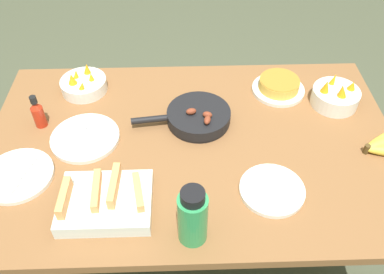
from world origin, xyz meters
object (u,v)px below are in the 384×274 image
at_px(melon_tray, 105,201).
at_px(empty_plate_far_right, 85,138).
at_px(empty_plate_far_left, 272,190).
at_px(empty_plate_near_front, 18,176).
at_px(hot_sauce_bottle, 38,113).
at_px(frittata_plate_center, 279,86).
at_px(fruit_bowl_citrus, 335,96).
at_px(water_bottle, 193,217).
at_px(skillet, 198,117).
at_px(fruit_bowl_mango, 84,84).

relative_size(melon_tray, empty_plate_far_right, 1.14).
distance_m(empty_plate_far_left, empty_plate_far_right, 0.69).
xyz_separation_m(empty_plate_near_front, hot_sauce_bottle, (0.02, 0.25, 0.05)).
xyz_separation_m(frittata_plate_center, empty_plate_far_left, (-0.11, -0.52, -0.02)).
bearing_deg(fruit_bowl_citrus, water_bottle, -134.99).
height_order(empty_plate_near_front, hot_sauce_bottle, hot_sauce_bottle).
xyz_separation_m(empty_plate_far_left, hot_sauce_bottle, (-0.82, 0.34, 0.05)).
bearing_deg(frittata_plate_center, empty_plate_far_left, -102.43).
xyz_separation_m(skillet, hot_sauce_bottle, (-0.59, 0.00, 0.03)).
bearing_deg(empty_plate_near_front, hot_sauce_bottle, 85.35).
relative_size(frittata_plate_center, hot_sauce_bottle, 1.56).
distance_m(empty_plate_near_front, hot_sauce_bottle, 0.26).
relative_size(skillet, water_bottle, 1.80).
bearing_deg(empty_plate_far_left, fruit_bowl_mango, 141.40).
xyz_separation_m(melon_tray, empty_plate_far_right, (-0.11, 0.30, -0.02)).
xyz_separation_m(melon_tray, frittata_plate_center, (0.64, 0.56, -0.00)).
relative_size(frittata_plate_center, empty_plate_near_front, 0.90).
height_order(empty_plate_near_front, water_bottle, water_bottle).
height_order(fruit_bowl_mango, hot_sauce_bottle, hot_sauce_bottle).
height_order(empty_plate_far_left, empty_plate_far_right, same).
bearing_deg(fruit_bowl_mango, skillet, -24.51).
height_order(fruit_bowl_citrus, water_bottle, water_bottle).
bearing_deg(fruit_bowl_mango, hot_sauce_bottle, -122.16).
height_order(skillet, empty_plate_near_front, skillet).
bearing_deg(skillet, fruit_bowl_mango, -31.46).
relative_size(fruit_bowl_mango, fruit_bowl_citrus, 1.01).
bearing_deg(frittata_plate_center, hot_sauce_bottle, -169.44).
bearing_deg(hot_sauce_bottle, fruit_bowl_citrus, 4.39).
bearing_deg(fruit_bowl_mango, empty_plate_far_left, -38.60).
bearing_deg(fruit_bowl_citrus, melon_tray, -150.89).
distance_m(frittata_plate_center, water_bottle, 0.77).
distance_m(frittata_plate_center, empty_plate_far_right, 0.80).
height_order(frittata_plate_center, empty_plate_near_front, frittata_plate_center).
height_order(melon_tray, skillet, melon_tray).
bearing_deg(water_bottle, fruit_bowl_mango, 121.20).
relative_size(empty_plate_far_left, fruit_bowl_mango, 1.14).
bearing_deg(frittata_plate_center, empty_plate_far_right, -161.23).
relative_size(melon_tray, fruit_bowl_citrus, 1.55).
bearing_deg(empty_plate_far_left, frittata_plate_center, 77.57).
bearing_deg(water_bottle, empty_plate_far_right, 132.54).
height_order(skillet, empty_plate_far_left, skillet).
xyz_separation_m(melon_tray, empty_plate_near_front, (-0.31, 0.13, -0.02)).
height_order(empty_plate_far_left, water_bottle, water_bottle).
relative_size(melon_tray, water_bottle, 1.36).
relative_size(empty_plate_near_front, water_bottle, 1.14).
relative_size(empty_plate_near_front, empty_plate_far_right, 0.95).
height_order(empty_plate_far_left, fruit_bowl_mango, fruit_bowl_mango).
bearing_deg(empty_plate_near_front, fruit_bowl_mango, 71.91).
distance_m(frittata_plate_center, empty_plate_near_front, 1.04).
relative_size(fruit_bowl_citrus, water_bottle, 0.88).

